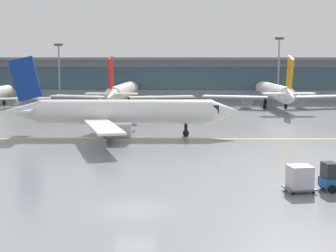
{
  "coord_description": "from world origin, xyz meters",
  "views": [
    {
      "loc": [
        3.51,
        -31.9,
        9.67
      ],
      "look_at": [
        1.4,
        17.87,
        3.0
      ],
      "focal_mm": 55.19,
      "sensor_mm": 36.0,
      "label": 1
    }
  ],
  "objects_px": {
    "taxiing_regional_jet": "(122,112)",
    "baggage_tug": "(336,179)",
    "cargo_dolly_lead": "(300,178)",
    "gate_airplane_2": "(123,92)",
    "gate_airplane_3": "(274,92)",
    "apron_light_mast_2": "(279,67)",
    "apron_light_mast_1": "(59,70)"
  },
  "relations": [
    {
      "from": "gate_airplane_3",
      "to": "cargo_dolly_lead",
      "type": "bearing_deg",
      "value": 169.31
    },
    {
      "from": "cargo_dolly_lead",
      "to": "baggage_tug",
      "type": "bearing_deg",
      "value": -0.0
    },
    {
      "from": "cargo_dolly_lead",
      "to": "apron_light_mast_1",
      "type": "xyz_separation_m",
      "value": [
        -35.94,
        73.21,
        5.88
      ]
    },
    {
      "from": "gate_airplane_3",
      "to": "baggage_tug",
      "type": "height_order",
      "value": "gate_airplane_3"
    },
    {
      "from": "cargo_dolly_lead",
      "to": "gate_airplane_2",
      "type": "bearing_deg",
      "value": 97.61
    },
    {
      "from": "gate_airplane_3",
      "to": "cargo_dolly_lead",
      "type": "height_order",
      "value": "gate_airplane_3"
    },
    {
      "from": "taxiing_regional_jet",
      "to": "apron_light_mast_1",
      "type": "xyz_separation_m",
      "value": [
        -19.7,
        47.4,
        3.98
      ]
    },
    {
      "from": "taxiing_regional_jet",
      "to": "cargo_dolly_lead",
      "type": "xyz_separation_m",
      "value": [
        16.23,
        -25.81,
        -1.89
      ]
    },
    {
      "from": "gate_airplane_2",
      "to": "taxiing_regional_jet",
      "type": "xyz_separation_m",
      "value": [
        4.59,
        -35.81,
        -0.03
      ]
    },
    {
      "from": "baggage_tug",
      "to": "cargo_dolly_lead",
      "type": "height_order",
      "value": "baggage_tug"
    },
    {
      "from": "taxiing_regional_jet",
      "to": "apron_light_mast_2",
      "type": "xyz_separation_m",
      "value": [
        26.9,
        47.41,
        4.62
      ]
    },
    {
      "from": "taxiing_regional_jet",
      "to": "apron_light_mast_2",
      "type": "relative_size",
      "value": 2.15
    },
    {
      "from": "gate_airplane_2",
      "to": "baggage_tug",
      "type": "xyz_separation_m",
      "value": [
        23.55,
        -61.09,
        -2.08
      ]
    },
    {
      "from": "gate_airplane_2",
      "to": "cargo_dolly_lead",
      "type": "xyz_separation_m",
      "value": [
        20.82,
        -61.63,
        -1.92
      ]
    },
    {
      "from": "taxiing_regional_jet",
      "to": "baggage_tug",
      "type": "relative_size",
      "value": 10.51
    },
    {
      "from": "gate_airplane_3",
      "to": "gate_airplane_2",
      "type": "bearing_deg",
      "value": 89.66
    },
    {
      "from": "gate_airplane_3",
      "to": "taxiing_regional_jet",
      "type": "bearing_deg",
      "value": 143.49
    },
    {
      "from": "apron_light_mast_1",
      "to": "apron_light_mast_2",
      "type": "relative_size",
      "value": 0.91
    },
    {
      "from": "gate_airplane_3",
      "to": "taxiing_regional_jet",
      "type": "relative_size",
      "value": 1.01
    },
    {
      "from": "gate_airplane_2",
      "to": "gate_airplane_3",
      "type": "distance_m",
      "value": 29.06
    },
    {
      "from": "baggage_tug",
      "to": "apron_light_mast_2",
      "type": "distance_m",
      "value": 73.43
    },
    {
      "from": "gate_airplane_2",
      "to": "taxiing_regional_jet",
      "type": "bearing_deg",
      "value": -170.88
    },
    {
      "from": "gate_airplane_2",
      "to": "apron_light_mast_1",
      "type": "distance_m",
      "value": 19.45
    },
    {
      "from": "taxiing_regional_jet",
      "to": "cargo_dolly_lead",
      "type": "height_order",
      "value": "taxiing_regional_jet"
    },
    {
      "from": "apron_light_mast_1",
      "to": "apron_light_mast_2",
      "type": "height_order",
      "value": "apron_light_mast_2"
    },
    {
      "from": "taxiing_regional_jet",
      "to": "baggage_tug",
      "type": "xyz_separation_m",
      "value": [
        18.96,
        -25.28,
        -2.05
      ]
    },
    {
      "from": "gate_airplane_3",
      "to": "taxiing_regional_jet",
      "type": "xyz_separation_m",
      "value": [
        -24.43,
        -37.31,
        -0.03
      ]
    },
    {
      "from": "gate_airplane_3",
      "to": "apron_light_mast_1",
      "type": "height_order",
      "value": "apron_light_mast_1"
    },
    {
      "from": "gate_airplane_2",
      "to": "baggage_tug",
      "type": "distance_m",
      "value": 65.51
    },
    {
      "from": "gate_airplane_3",
      "to": "apron_light_mast_2",
      "type": "distance_m",
      "value": 11.37
    },
    {
      "from": "baggage_tug",
      "to": "apron_light_mast_2",
      "type": "xyz_separation_m",
      "value": [
        7.95,
        72.69,
        6.67
      ]
    },
    {
      "from": "gate_airplane_2",
      "to": "taxiing_regional_jet",
      "type": "distance_m",
      "value": 36.1
    }
  ]
}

